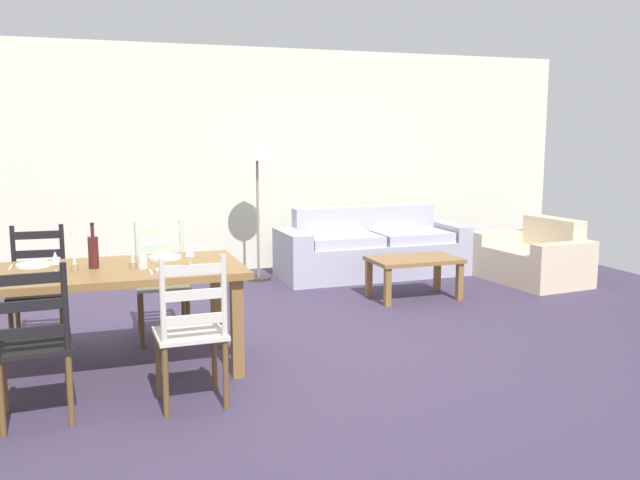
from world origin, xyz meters
TOP-DOWN VIEW (x-y plane):
  - ground_plane at (0.00, 0.00)m, footprint 9.60×9.60m
  - wall_far at (0.00, 3.30)m, footprint 9.60×0.16m
  - dining_table at (-1.35, -0.13)m, footprint 1.90×0.96m
  - dining_chair_near_left at (-1.76, -0.88)m, footprint 0.44×0.42m
  - dining_chair_near_right at (-0.87, -0.92)m, footprint 0.43×0.41m
  - dining_chair_far_left at (-1.81, 0.65)m, footprint 0.44×0.42m
  - dining_chair_far_right at (-0.88, 0.63)m, footprint 0.43×0.41m
  - dinner_plate_near_left at (-1.80, -0.38)m, footprint 0.24×0.24m
  - fork_near_left at (-1.95, -0.38)m, footprint 0.03×0.17m
  - dinner_plate_near_right at (-0.90, -0.38)m, footprint 0.24×0.24m
  - fork_near_right at (-1.05, -0.38)m, footprint 0.02×0.17m
  - dinner_plate_far_left at (-1.80, 0.12)m, footprint 0.24×0.24m
  - fork_far_left at (-1.95, 0.12)m, footprint 0.02×0.17m
  - dinner_plate_far_right at (-0.90, 0.12)m, footprint 0.24×0.24m
  - fork_far_right at (-1.05, 0.12)m, footprint 0.02×0.17m
  - wine_bottle at (-1.40, -0.10)m, footprint 0.07×0.07m
  - wine_glass_near_left at (-1.64, -0.27)m, footprint 0.06×0.06m
  - wine_glass_near_right at (-0.77, -0.27)m, footprint 0.06×0.06m
  - coffee_cup_primary at (-1.09, -0.21)m, footprint 0.07×0.07m
  - candle_tall at (-1.53, -0.11)m, footprint 0.05×0.05m
  - candle_short at (-1.15, -0.17)m, footprint 0.05×0.05m
  - couch at (1.78, 2.39)m, footprint 2.29×0.84m
  - coffee_table at (1.71, 1.17)m, footprint 0.90×0.56m
  - armchair_upholstered at (3.39, 1.43)m, footprint 0.91×1.23m
  - standing_lamp at (0.43, 2.57)m, footprint 0.40×0.40m

SIDE VIEW (x-z plane):
  - ground_plane at x=0.00m, z-range -0.02..0.00m
  - armchair_upholstered at x=3.39m, z-range -0.11..0.61m
  - couch at x=1.78m, z-range -0.11..0.69m
  - coffee_table at x=1.71m, z-range 0.15..0.57m
  - dining_chair_near_left at x=-1.76m, z-range 0.00..0.96m
  - dining_chair_near_right at x=-0.87m, z-range 0.00..0.96m
  - dining_chair_far_left at x=-1.81m, z-range 0.00..0.96m
  - dining_chair_far_right at x=-0.88m, z-range 0.00..0.96m
  - dining_table at x=-1.35m, z-range 0.29..1.04m
  - fork_near_left at x=-1.95m, z-range 0.75..0.76m
  - fork_near_right at x=-1.05m, z-range 0.75..0.76m
  - fork_far_left at x=-1.95m, z-range 0.75..0.76m
  - fork_far_right at x=-1.05m, z-range 0.75..0.76m
  - dinner_plate_near_left at x=-1.80m, z-range 0.75..0.77m
  - dinner_plate_near_right at x=-0.90m, z-range 0.75..0.77m
  - dinner_plate_far_left at x=-1.80m, z-range 0.75..0.77m
  - dinner_plate_far_right at x=-0.90m, z-range 0.75..0.77m
  - candle_short at x=-1.15m, z-range 0.72..0.86m
  - coffee_cup_primary at x=-1.09m, z-range 0.75..0.84m
  - candle_tall at x=-1.53m, z-range 0.69..0.98m
  - wine_glass_near_left at x=-1.64m, z-range 0.78..0.94m
  - wine_glass_near_right at x=-0.77m, z-range 0.78..0.94m
  - wine_bottle at x=-1.40m, z-range 0.71..1.03m
  - wall_far at x=0.00m, z-range 0.00..2.70m
  - standing_lamp at x=0.43m, z-range 0.59..2.23m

